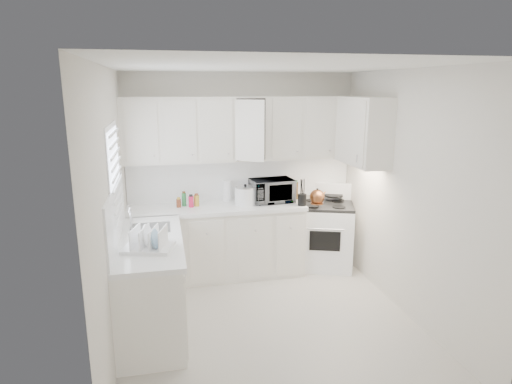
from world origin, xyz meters
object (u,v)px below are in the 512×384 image
object	(u,v)px
dish_rack	(148,237)
tea_kettle	(317,196)
rice_cooker	(245,194)
stove	(324,227)
microwave	(272,188)
utensil_crock	(302,192)

from	to	relation	value
dish_rack	tea_kettle	bearing A→B (deg)	45.84
rice_cooker	stove	bearing A→B (deg)	-17.72
microwave	dish_rack	world-z (taller)	microwave
microwave	utensil_crock	xyz separation A→B (m)	(0.33, -0.26, -0.01)
stove	microwave	size ratio (longest dim) A/B	2.10
stove	utensil_crock	xyz separation A→B (m)	(-0.40, -0.22, 0.56)
utensil_crock	dish_rack	world-z (taller)	utensil_crock
stove	utensil_crock	size ratio (longest dim) A/B	3.20
microwave	dish_rack	xyz separation A→B (m)	(-1.54, -1.43, -0.06)
microwave	utensil_crock	size ratio (longest dim) A/B	1.52
microwave	utensil_crock	distance (m)	0.42
tea_kettle	utensil_crock	xyz separation A→B (m)	(-0.22, -0.06, 0.08)
microwave	utensil_crock	bearing A→B (deg)	-44.54
tea_kettle	dish_rack	xyz separation A→B (m)	(-2.09, -1.22, 0.02)
microwave	dish_rack	bearing A→B (deg)	-143.10
rice_cooker	utensil_crock	xyz separation A→B (m)	(0.69, -0.20, 0.04)
utensil_crock	dish_rack	size ratio (longest dim) A/B	0.81
tea_kettle	microwave	world-z (taller)	microwave
tea_kettle	dish_rack	distance (m)	2.42
stove	microwave	distance (m)	0.92
dish_rack	stove	bearing A→B (deg)	46.85
microwave	dish_rack	distance (m)	2.10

